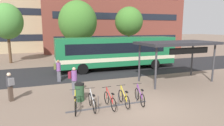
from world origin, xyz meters
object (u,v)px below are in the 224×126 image
(parked_bicycle_red_2, at_px, (110,100))
(commuter_maroon_pack_0, at_px, (74,79))
(transit_shelter, at_px, (178,44))
(street_tree_1, at_px, (129,21))
(commuter_olive_pack_2, at_px, (58,69))
(street_tree_0, at_px, (7,22))
(city_bus, at_px, (117,52))
(parked_bicycle_yellow_0, at_px, (75,104))
(trash_bin, at_px, (80,92))
(commuter_grey_pack_1, at_px, (10,85))
(parked_bicycle_silver_1, at_px, (92,102))
(parked_bicycle_yellow_3, at_px, (124,98))
(street_tree_2, at_px, (78,22))
(parked_bicycle_purple_4, at_px, (140,96))

(parked_bicycle_red_2, xyz_separation_m, commuter_maroon_pack_0, (-1.44, 2.65, 0.64))
(transit_shelter, xyz_separation_m, street_tree_1, (1.95, 13.15, 2.12))
(commuter_olive_pack_2, distance_m, street_tree_0, 12.07)
(commuter_olive_pack_2, relative_size, street_tree_1, 0.24)
(city_bus, xyz_separation_m, commuter_maroon_pack_0, (-5.39, -6.32, -0.76))
(city_bus, relative_size, commuter_maroon_pack_0, 6.85)
(city_bus, height_order, parked_bicycle_yellow_0, city_bus)
(parked_bicycle_red_2, relative_size, trash_bin, 1.67)
(parked_bicycle_red_2, relative_size, commuter_grey_pack_1, 1.03)
(transit_shelter, height_order, street_tree_0, street_tree_0)
(parked_bicycle_red_2, xyz_separation_m, street_tree_0, (-6.81, 16.53, 4.48))
(parked_bicycle_red_2, height_order, street_tree_0, street_tree_0)
(commuter_olive_pack_2, height_order, street_tree_1, street_tree_1)
(parked_bicycle_yellow_0, bearing_deg, parked_bicycle_silver_1, -81.84)
(commuter_olive_pack_2, height_order, street_tree_0, street_tree_0)
(parked_bicycle_yellow_3, height_order, commuter_olive_pack_2, commuter_olive_pack_2)
(transit_shelter, bearing_deg, parked_bicycle_yellow_0, -162.88)
(transit_shelter, height_order, street_tree_1, street_tree_1)
(parked_bicycle_yellow_3, bearing_deg, trash_bin, 58.59)
(parked_bicycle_yellow_3, bearing_deg, street_tree_2, 1.27)
(parked_bicycle_yellow_0, bearing_deg, street_tree_0, 26.74)
(street_tree_1, distance_m, street_tree_2, 7.10)
(parked_bicycle_red_2, distance_m, transit_shelter, 7.63)
(commuter_olive_pack_2, bearing_deg, street_tree_2, 75.34)
(parked_bicycle_silver_1, height_order, commuter_olive_pack_2, commuter_olive_pack_2)
(street_tree_0, bearing_deg, parked_bicycle_red_2, -67.60)
(transit_shelter, distance_m, street_tree_1, 13.47)
(parked_bicycle_silver_1, height_order, parked_bicycle_red_2, same)
(city_bus, relative_size, parked_bicycle_yellow_0, 7.07)
(street_tree_0, xyz_separation_m, street_tree_2, (8.20, 0.07, 0.05))
(parked_bicycle_yellow_3, distance_m, parked_bicycle_purple_4, 0.95)
(trash_bin, bearing_deg, commuter_maroon_pack_0, 96.56)
(commuter_maroon_pack_0, xyz_separation_m, street_tree_0, (-5.37, 13.88, 3.85))
(commuter_grey_pack_1, bearing_deg, street_tree_1, -72.29)
(parked_bicycle_yellow_0, relative_size, commuter_maroon_pack_0, 0.97)
(commuter_maroon_pack_0, relative_size, street_tree_2, 0.23)
(commuter_grey_pack_1, relative_size, trash_bin, 1.62)
(transit_shelter, distance_m, street_tree_2, 14.65)
(commuter_maroon_pack_0, bearing_deg, parked_bicycle_yellow_0, -65.31)
(trash_bin, height_order, street_tree_2, street_tree_2)
(parked_bicycle_purple_4, bearing_deg, commuter_maroon_pack_0, 60.44)
(trash_bin, distance_m, street_tree_1, 18.22)
(commuter_olive_pack_2, distance_m, street_tree_2, 11.74)
(commuter_olive_pack_2, xyz_separation_m, street_tree_0, (-4.70, 10.42, 3.88))
(street_tree_0, bearing_deg, parked_bicycle_purple_4, -62.55)
(commuter_maroon_pack_0, xyz_separation_m, commuter_grey_pack_1, (-3.56, 0.11, -0.05))
(parked_bicycle_yellow_0, height_order, parked_bicycle_purple_4, same)
(commuter_grey_pack_1, bearing_deg, parked_bicycle_yellow_0, -156.42)
(commuter_maroon_pack_0, bearing_deg, trash_bin, -51.08)
(parked_bicycle_silver_1, bearing_deg, commuter_maroon_pack_0, 13.17)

